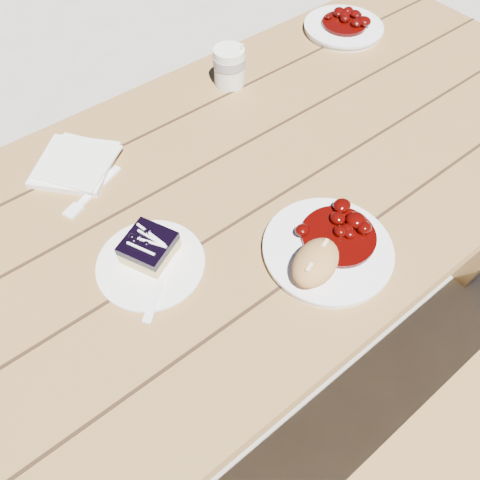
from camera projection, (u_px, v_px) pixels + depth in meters
ground at (216, 352)px, 1.53m from camera, size 60.00×60.00×0.00m
picnic_table at (206, 250)px, 1.05m from camera, size 2.00×1.55×0.75m
main_plate at (327, 250)px, 0.85m from camera, size 0.23×0.23×0.02m
goulash_stew at (340, 231)px, 0.84m from camera, size 0.14×0.14×0.04m
bread_roll at (316, 263)px, 0.79m from camera, size 0.12×0.10×0.05m
dessert_plate at (151, 265)px, 0.83m from camera, size 0.19×0.19×0.01m
blueberry_cake at (149, 248)px, 0.82m from camera, size 0.11×0.11×0.05m
fork_dessert at (157, 290)px, 0.79m from camera, size 0.14×0.12×0.00m
coffee_cup at (229, 67)px, 1.11m from camera, size 0.07×0.07×0.09m
napkin_stack at (75, 164)px, 0.97m from camera, size 0.21×0.21×0.01m
fork_table at (99, 186)px, 0.94m from camera, size 0.16×0.08×0.00m
second_plate at (343, 28)px, 1.28m from camera, size 0.21×0.21×0.02m
second_stew at (345, 18)px, 1.25m from camera, size 0.12×0.12×0.04m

